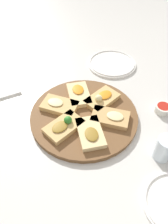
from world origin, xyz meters
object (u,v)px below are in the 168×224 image
Objects in this scene: water_glass at (164,148)px; plate_left at (112,63)px; serving_board at (84,115)px; napkin_stack at (5,87)px; dipping_bowl at (163,108)px.

plate_left is at bearing 171.63° from water_glass.
napkin_stack is at bearing -137.19° from serving_board.
plate_left is 2.69× the size of water_glass.
water_glass is at bearing 34.79° from serving_board.
plate_left is 3.66× the size of dipping_bowl.
serving_board is 0.33m from water_glass.
dipping_bowl reaches higher than serving_board.
serving_board is 4.66× the size of water_glass.
dipping_bowl is (0.38, 0.05, 0.01)m from plate_left.
napkin_stack is (-0.01, -0.54, -0.00)m from plate_left.
plate_left is 0.38m from dipping_bowl.
water_glass is 0.23m from dipping_bowl.
napkin_stack is at bearing -140.73° from water_glass.
plate_left is at bearing 137.70° from serving_board.
dipping_bowl is at bearing 143.95° from water_glass.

